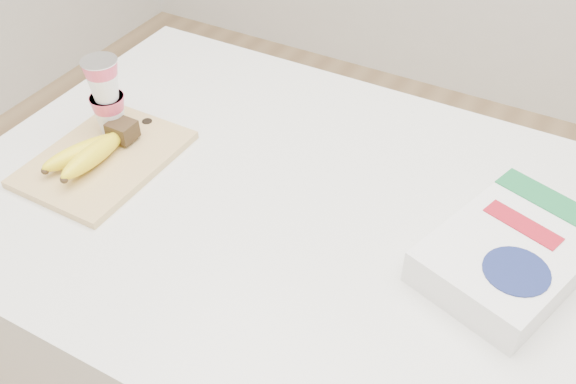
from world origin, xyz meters
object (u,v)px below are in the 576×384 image
object	(u,v)px
yogurt_stack	(106,94)
cutting_board	(105,159)
table	(307,366)
bananas	(93,150)
cereal_box	(511,253)

from	to	relation	value
yogurt_stack	cutting_board	bearing A→B (deg)	-63.22
table	cutting_board	xyz separation A→B (m)	(-0.40, -0.07, 0.48)
cutting_board	bananas	bearing A→B (deg)	-109.52
cutting_board	bananas	distance (m)	0.03
yogurt_stack	cereal_box	xyz separation A→B (m)	(0.76, 0.03, -0.07)
bananas	cereal_box	distance (m)	0.74
yogurt_stack	bananas	bearing A→B (deg)	-71.28
table	cereal_box	xyz separation A→B (m)	(0.33, 0.03, 0.50)
table	cutting_board	world-z (taller)	cutting_board
table	bananas	xyz separation A→B (m)	(-0.40, -0.09, 0.51)
table	cutting_board	distance (m)	0.63
table	yogurt_stack	distance (m)	0.71
cutting_board	cereal_box	xyz separation A→B (m)	(0.72, 0.10, 0.02)
table	yogurt_stack	world-z (taller)	yogurt_stack
bananas	yogurt_stack	distance (m)	0.11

